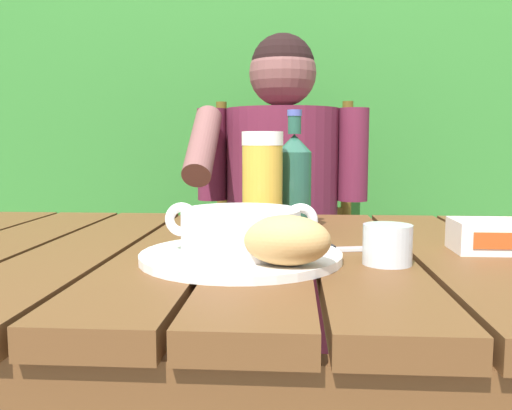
% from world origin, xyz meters
% --- Properties ---
extents(dining_table, '(1.35, 0.82, 0.72)m').
position_xyz_m(dining_table, '(-0.00, 0.00, 0.63)').
color(dining_table, brown).
rests_on(dining_table, ground_plane).
extents(hedge_backdrop, '(4.07, 0.77, 1.69)m').
position_xyz_m(hedge_backdrop, '(-0.01, 1.43, 0.87)').
color(hedge_backdrop, '#32772D').
rests_on(hedge_backdrop, ground_plane).
extents(chair_near_diner, '(0.46, 0.43, 1.03)m').
position_xyz_m(chair_near_diner, '(0.01, 0.85, 0.49)').
color(chair_near_diner, brown).
rests_on(chair_near_diner, ground_plane).
extents(person_eating, '(0.48, 0.47, 1.20)m').
position_xyz_m(person_eating, '(0.01, 0.65, 0.71)').
color(person_eating, maroon).
rests_on(person_eating, ground_plane).
extents(serving_plate, '(0.30, 0.30, 0.01)m').
position_xyz_m(serving_plate, '(-0.03, -0.11, 0.73)').
color(serving_plate, white).
rests_on(serving_plate, dining_table).
extents(soup_bowl, '(0.22, 0.17, 0.07)m').
position_xyz_m(soup_bowl, '(-0.03, -0.11, 0.77)').
color(soup_bowl, white).
rests_on(soup_bowl, serving_plate).
extents(bread_roll, '(0.13, 0.11, 0.07)m').
position_xyz_m(bread_roll, '(0.04, -0.18, 0.77)').
color(bread_roll, tan).
rests_on(bread_roll, serving_plate).
extents(beer_glass, '(0.08, 0.08, 0.19)m').
position_xyz_m(beer_glass, '(-0.01, 0.12, 0.82)').
color(beer_glass, gold).
rests_on(beer_glass, dining_table).
extents(beer_bottle, '(0.07, 0.07, 0.23)m').
position_xyz_m(beer_bottle, '(0.05, 0.18, 0.82)').
color(beer_bottle, '#23513F').
rests_on(beer_bottle, dining_table).
extents(water_glass_small, '(0.07, 0.07, 0.06)m').
position_xyz_m(water_glass_small, '(0.18, -0.12, 0.75)').
color(water_glass_small, silver).
rests_on(water_glass_small, dining_table).
extents(butter_tub, '(0.12, 0.09, 0.05)m').
position_xyz_m(butter_tub, '(0.36, -0.02, 0.75)').
color(butter_tub, white).
rests_on(butter_tub, dining_table).
extents(table_knife, '(0.17, 0.05, 0.01)m').
position_xyz_m(table_knife, '(0.11, -0.03, 0.72)').
color(table_knife, silver).
rests_on(table_knife, dining_table).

